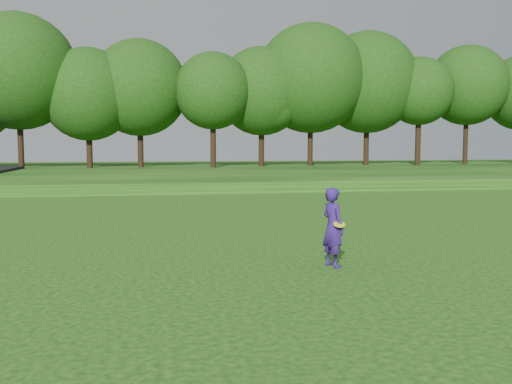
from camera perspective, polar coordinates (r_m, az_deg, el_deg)
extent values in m
plane|color=#0E3D0B|center=(10.79, -1.10, -9.52)|extent=(140.00, 140.00, 0.00)
cube|color=#0E3D0B|center=(44.41, -7.80, 1.89)|extent=(130.00, 30.00, 0.60)
cube|color=gray|center=(30.48, -6.84, -0.06)|extent=(130.00, 1.60, 0.04)
imported|color=navy|center=(12.48, 7.71, -3.50)|extent=(0.61, 0.74, 1.73)
cylinder|color=#FAFF28|center=(12.27, 8.33, -3.22)|extent=(0.25, 0.25, 0.11)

